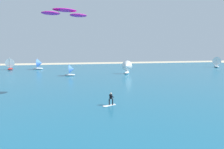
% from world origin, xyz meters
% --- Properties ---
extents(ocean, '(160.00, 90.00, 0.10)m').
position_xyz_m(ocean, '(0.00, 50.08, 0.05)').
color(ocean, '#1E607F').
rests_on(ocean, ground).
extents(kitesurfer, '(2.01, 1.35, 1.67)m').
position_xyz_m(kitesurfer, '(-1.04, 18.65, 0.70)').
color(kitesurfer, white).
rests_on(kitesurfer, ocean).
extents(kite, '(7.27, 3.87, 1.05)m').
position_xyz_m(kite, '(-6.37, 26.03, 12.87)').
color(kite, '#B21999').
extents(sailboat_center_horizon, '(3.85, 3.33, 4.37)m').
position_xyz_m(sailboat_center_horizon, '(-15.82, 71.24, 2.10)').
color(sailboat_center_horizon, white).
rests_on(sailboat_center_horizon, ocean).
extents(sailboat_far_left, '(3.58, 4.01, 4.46)m').
position_xyz_m(sailboat_far_left, '(11.24, 51.09, 2.14)').
color(sailboat_far_left, white).
rests_on(sailboat_far_left, ocean).
extents(sailboat_trailing, '(3.02, 2.59, 3.48)m').
position_xyz_m(sailboat_trailing, '(-5.03, 50.10, 1.69)').
color(sailboat_trailing, silver).
rests_on(sailboat_trailing, ocean).
extents(sailboat_anchored_offshore, '(3.80, 4.24, 4.77)m').
position_xyz_m(sailboat_anchored_offshore, '(54.20, 64.79, 2.29)').
color(sailboat_anchored_offshore, white).
rests_on(sailboat_anchored_offshore, ocean).
extents(sailboat_mid_right, '(3.38, 3.96, 4.58)m').
position_xyz_m(sailboat_mid_right, '(-25.88, 72.78, 2.20)').
color(sailboat_mid_right, maroon).
rests_on(sailboat_mid_right, ocean).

